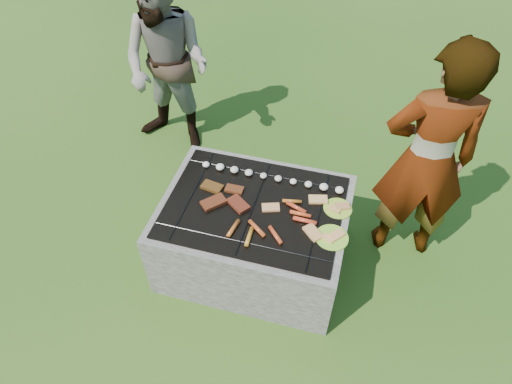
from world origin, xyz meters
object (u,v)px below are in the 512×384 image
at_px(fire_pit, 254,235).
at_px(bystander, 167,65).
at_px(cook, 427,161).
at_px(plate_far, 338,208).
at_px(plate_near, 332,237).

bearing_deg(fire_pit, bystander, 133.38).
bearing_deg(cook, fire_pit, 12.67).
height_order(plate_far, bystander, bystander).
relative_size(plate_far, plate_near, 0.85).
distance_m(plate_near, bystander, 2.14).
bearing_deg(bystander, plate_near, -28.94).
height_order(fire_pit, plate_near, plate_near).
bearing_deg(plate_near, fire_pit, 167.13).
bearing_deg(cook, plate_far, 22.09).
bearing_deg(fire_pit, cook, 23.21).
bearing_deg(plate_far, fire_pit, -166.70).
xyz_separation_m(fire_pit, plate_near, (0.56, -0.13, 0.33)).
distance_m(plate_near, cook, 0.83).
height_order(cook, bystander, cook).
bearing_deg(plate_near, bystander, 142.05).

